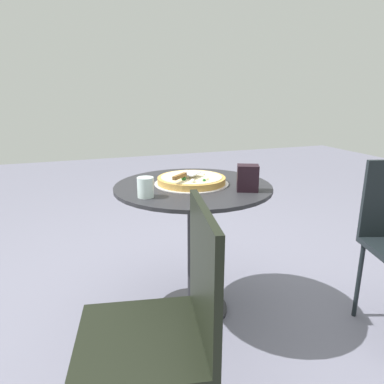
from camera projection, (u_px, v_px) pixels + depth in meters
ground_plane at (193, 309)px, 2.02m from camera, size 10.00×10.00×0.00m
patio_table at (193, 217)px, 1.87m from camera, size 0.81×0.81×0.74m
pizza_on_tray at (192, 180)px, 1.84m from camera, size 0.39×0.39×0.06m
pizza_server at (185, 175)px, 1.77m from camera, size 0.19×0.18×0.02m
drinking_cup at (145, 187)px, 1.60m from camera, size 0.08×0.08×0.09m
napkin_dispenser at (248, 178)px, 1.70m from camera, size 0.12×0.11×0.13m
patio_chair_near at (167, 320)px, 1.10m from camera, size 0.48×0.48×0.88m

